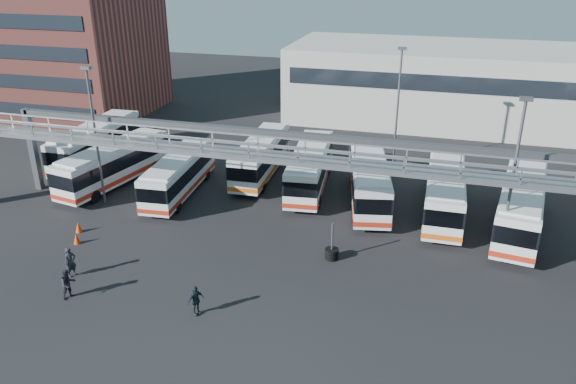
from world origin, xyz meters
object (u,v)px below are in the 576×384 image
(pedestrian_a, at_px, (71,262))
(light_pole_left, at_px, (95,129))
(bus_4, at_px, (310,167))
(bus_1, at_px, (114,163))
(tire_stack, at_px, (332,253))
(bus_7, at_px, (521,205))
(pedestrian_d, at_px, (196,300))
(bus_3, at_px, (261,155))
(pedestrian_b, at_px, (68,284))
(bus_5, at_px, (369,179))
(bus_2, at_px, (179,173))
(cone_right, at_px, (78,227))
(bus_0, at_px, (96,142))
(light_pole_back, at_px, (398,101))
(bus_6, at_px, (445,190))
(light_pole_mid, at_px, (513,174))
(cone_left, at_px, (77,239))

(pedestrian_a, bearing_deg, light_pole_left, 45.20)
(bus_4, bearing_deg, bus_1, -173.03)
(bus_4, distance_m, tire_stack, 11.23)
(bus_1, distance_m, bus_7, 30.55)
(pedestrian_d, bearing_deg, tire_stack, -7.88)
(bus_3, xyz_separation_m, pedestrian_b, (-4.40, -19.98, -0.91))
(pedestrian_a, bearing_deg, bus_5, -22.27)
(bus_1, relative_size, bus_2, 1.08)
(pedestrian_a, xyz_separation_m, cone_right, (-2.95, 4.88, -0.55))
(cone_right, bearing_deg, light_pole_left, 101.93)
(bus_1, relative_size, bus_7, 0.96)
(bus_0, distance_m, bus_7, 35.03)
(light_pole_back, bearing_deg, pedestrian_d, -106.74)
(bus_0, bearing_deg, bus_6, -6.71)
(light_pole_mid, xyz_separation_m, light_pole_back, (-8.00, 15.00, 0.00))
(tire_stack, bearing_deg, pedestrian_b, -148.22)
(bus_0, distance_m, bus_5, 24.50)
(light_pole_back, relative_size, bus_5, 0.90)
(bus_1, height_order, bus_6, bus_6)
(bus_2, height_order, bus_4, bus_4)
(bus_1, distance_m, bus_5, 20.25)
(bus_6, bearing_deg, bus_2, -174.94)
(bus_4, relative_size, bus_7, 0.96)
(bus_4, bearing_deg, tire_stack, -75.24)
(pedestrian_b, distance_m, cone_left, 6.37)
(pedestrian_d, bearing_deg, bus_0, 72.81)
(bus_2, relative_size, bus_7, 0.90)
(pedestrian_a, bearing_deg, bus_6, -31.91)
(bus_7, height_order, tire_stack, bus_7)
(light_pole_mid, height_order, cone_left, light_pole_mid)
(bus_3, distance_m, pedestrian_a, 18.92)
(light_pole_mid, xyz_separation_m, bus_6, (-3.53, 5.97, -3.87))
(cone_right, bearing_deg, cone_left, -59.26)
(bus_1, distance_m, bus_6, 25.66)
(bus_1, relative_size, bus_5, 0.98)
(light_pole_back, distance_m, bus_1, 23.97)
(pedestrian_b, bearing_deg, light_pole_left, 52.07)
(bus_4, relative_size, pedestrian_d, 6.53)
(light_pole_mid, distance_m, bus_2, 23.94)
(pedestrian_b, bearing_deg, pedestrian_a, 60.12)
(bus_1, bearing_deg, tire_stack, -9.07)
(light_pole_mid, xyz_separation_m, cone_left, (-26.16, -5.10, -5.38))
(pedestrian_a, bearing_deg, cone_left, 54.14)
(bus_4, bearing_deg, bus_5, -22.54)
(bus_0, height_order, pedestrian_d, bus_0)
(bus_6, relative_size, pedestrian_d, 6.54)
(light_pole_back, height_order, bus_1, light_pole_back)
(light_pole_left, distance_m, bus_6, 25.27)
(bus_5, bearing_deg, light_pole_back, 72.12)
(bus_1, xyz_separation_m, bus_3, (10.71, 5.07, -0.05))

